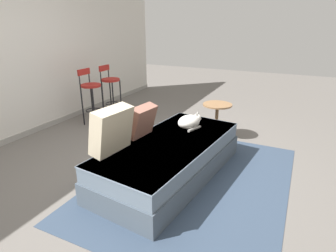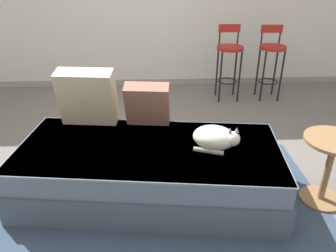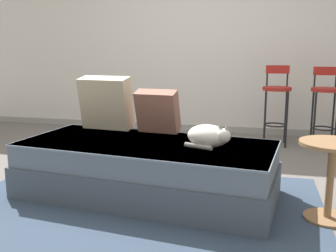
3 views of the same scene
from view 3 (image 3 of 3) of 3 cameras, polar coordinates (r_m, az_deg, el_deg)
name	(u,v)px [view 3 (image 3 of 3)]	position (r m, az deg, el deg)	size (l,w,h in m)	color
ground_plane	(160,179)	(3.60, -1.21, -7.71)	(16.00, 16.00, 0.00)	#66605B
wall_back_panel	(201,39)	(5.61, 4.76, 12.48)	(8.00, 0.10, 2.60)	silver
wall_baseboard_trim	(199,128)	(5.67, 4.48, -0.30)	(8.00, 0.02, 0.09)	gray
area_rug	(136,208)	(2.97, -4.74, -11.84)	(2.71, 2.02, 0.01)	#334256
couch	(147,168)	(3.16, -3.09, -6.16)	(2.11, 1.15, 0.44)	#44505B
throw_pillow_corner	(106,103)	(3.62, -8.95, 3.35)	(0.49, 0.30, 0.49)	beige
throw_pillow_middle	(158,111)	(3.42, -1.53, 2.16)	(0.39, 0.27, 0.39)	#936051
cat	(209,136)	(2.94, 5.96, -1.47)	(0.38, 0.33, 0.20)	white
bar_stool_near_window	(276,97)	(4.93, 15.47, 4.02)	(0.34, 0.34, 0.97)	black
bar_stool_by_doorway	(325,99)	(4.98, 21.86, 3.68)	(0.34, 0.34, 0.96)	black
side_table	(331,170)	(2.89, 22.57, -5.86)	(0.44, 0.44, 0.55)	olive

